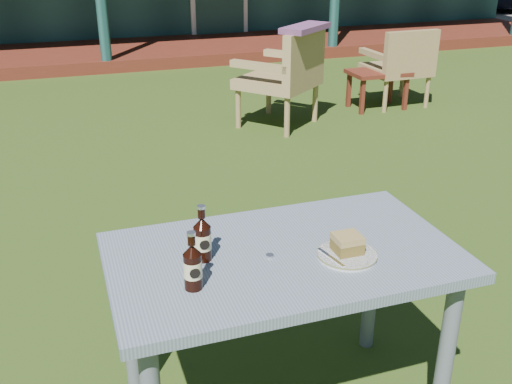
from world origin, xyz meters
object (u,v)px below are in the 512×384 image
object	(u,v)px
cola_bottle_near	(202,238)
side_table	(378,76)
armchair_left	(286,73)
plate	(347,255)
armchair_right	(401,63)
cafe_table	(283,277)
cake_slice	(347,243)
cola_bottle_far	(193,266)

from	to	relation	value
cola_bottle_near	side_table	bearing A→B (deg)	53.14
cola_bottle_near	armchair_left	world-z (taller)	cola_bottle_near
plate	armchair_right	size ratio (longest dim) A/B	0.25
cafe_table	cake_slice	world-z (taller)	cake_slice
plate	armchair_right	world-z (taller)	armchair_right
armchair_right	cola_bottle_far	bearing A→B (deg)	-128.75
cola_bottle_far	armchair_right	distance (m)	4.96
cake_slice	armchair_right	distance (m)	4.62
armchair_left	side_table	size ratio (longest dim) A/B	1.53
cafe_table	cola_bottle_far	size ratio (longest dim) A/B	6.19
plate	side_table	distance (m)	4.49
cola_bottle_far	armchair_right	world-z (taller)	cola_bottle_far
cake_slice	cola_bottle_far	bearing A→B (deg)	-176.58
cafe_table	cake_slice	bearing A→B (deg)	-24.44
cafe_table	cola_bottle_far	xyz separation A→B (m)	(-0.35, -0.12, 0.18)
cola_bottle_near	armchair_right	bearing A→B (deg)	50.70
cafe_table	cola_bottle_near	bearing A→B (deg)	171.82
side_table	cola_bottle_far	bearing A→B (deg)	-126.38
cake_slice	cola_bottle_near	world-z (taller)	cola_bottle_near
armchair_right	cola_bottle_near	bearing A→B (deg)	-129.30
plate	side_table	bearing A→B (deg)	58.99
cola_bottle_far	armchair_left	xyz separation A→B (m)	(1.71, 3.59, -0.29)
side_table	cake_slice	bearing A→B (deg)	-121.04
cake_slice	cafe_table	bearing A→B (deg)	155.56
plate	side_table	size ratio (longest dim) A/B	0.34
cafe_table	cola_bottle_far	bearing A→B (deg)	-160.76
cola_bottle_far	armchair_left	bearing A→B (deg)	64.49
cake_slice	side_table	world-z (taller)	cake_slice
cake_slice	side_table	xyz separation A→B (m)	(2.30, 3.82, -0.42)
cola_bottle_near	plate	bearing A→B (deg)	-16.80
armchair_right	plate	bearing A→B (deg)	-123.72
plate	cola_bottle_far	distance (m)	0.54
cafe_table	side_table	xyz separation A→B (m)	(2.50, 3.74, -0.28)
cake_slice	cola_bottle_far	size ratio (longest dim) A/B	0.47
cake_slice	armchair_right	bearing A→B (deg)	56.24
cake_slice	armchair_left	bearing A→B (deg)	71.75
cake_slice	cola_bottle_near	distance (m)	0.49
cola_bottle_near	side_table	xyz separation A→B (m)	(2.77, 3.70, -0.46)
cola_bottle_near	armchair_right	world-z (taller)	cola_bottle_near
cola_bottle_near	armchair_left	distance (m)	3.82
cafe_table	cake_slice	xyz separation A→B (m)	(0.19, -0.09, 0.15)
cake_slice	cola_bottle_far	distance (m)	0.54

